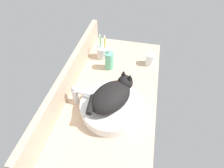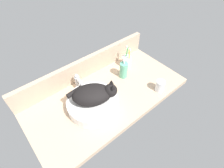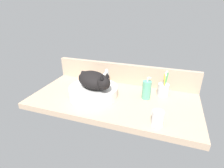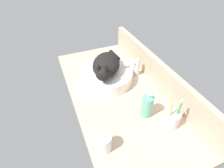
# 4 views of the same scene
# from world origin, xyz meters

# --- Properties ---
(ground_plane) EXTENTS (1.16, 0.57, 0.04)m
(ground_plane) POSITION_xyz_m (0.00, 0.00, -0.02)
(ground_plane) COLOR tan
(backsplash_panel) EXTENTS (1.16, 0.04, 0.16)m
(backsplash_panel) POSITION_xyz_m (0.00, 0.27, 0.08)
(backsplash_panel) COLOR tan
(backsplash_panel) RESTS_ON ground_plane
(sink_basin) EXTENTS (0.34, 0.34, 0.07)m
(sink_basin) POSITION_xyz_m (-0.14, -0.03, 0.04)
(sink_basin) COLOR white
(sink_basin) RESTS_ON ground_plane
(cat) EXTENTS (0.30, 0.27, 0.14)m
(cat) POSITION_xyz_m (-0.13, -0.03, 0.13)
(cat) COLOR black
(cat) RESTS_ON sink_basin
(faucet) EXTENTS (0.04, 0.12, 0.14)m
(faucet) POSITION_xyz_m (-0.12, 0.18, 0.07)
(faucet) COLOR silver
(faucet) RESTS_ON ground_plane
(soap_dispenser) EXTENTS (0.06, 0.06, 0.16)m
(soap_dispenser) POSITION_xyz_m (0.22, 0.06, 0.07)
(soap_dispenser) COLOR #60B793
(soap_dispenser) RESTS_ON ground_plane
(toothbrush_cup) EXTENTS (0.08, 0.08, 0.19)m
(toothbrush_cup) POSITION_xyz_m (0.33, 0.15, 0.05)
(toothbrush_cup) COLOR silver
(toothbrush_cup) RESTS_ON ground_plane
(water_glass) EXTENTS (0.06, 0.06, 0.09)m
(water_glass) POSITION_xyz_m (0.32, -0.21, 0.04)
(water_glass) COLOR white
(water_glass) RESTS_ON ground_plane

